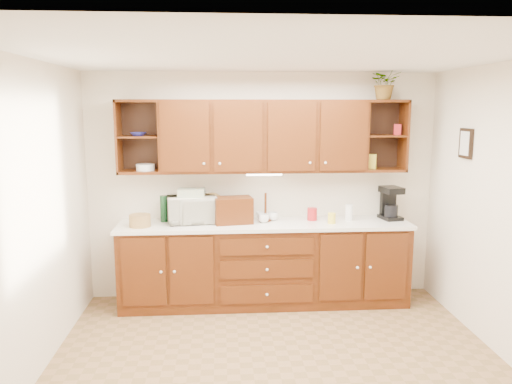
{
  "coord_description": "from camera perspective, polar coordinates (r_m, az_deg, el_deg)",
  "views": [
    {
      "loc": [
        -0.47,
        -3.95,
        2.21
      ],
      "look_at": [
        -0.12,
        1.15,
        1.34
      ],
      "focal_mm": 35.0,
      "sensor_mm": 36.0,
      "label": 1
    }
  ],
  "objects": [
    {
      "name": "towel_stack",
      "position": [
        5.55,
        -7.39,
        -0.09
      ],
      "size": [
        0.3,
        0.23,
        0.09
      ],
      "primitive_type": "cube",
      "rotation": [
        0.0,
        0.0,
        -0.05
      ],
      "color": "#DCC167",
      "rests_on": "microwave"
    },
    {
      "name": "base_cabinets",
      "position": [
        5.7,
        0.97,
        -8.29
      ],
      "size": [
        3.2,
        0.6,
        0.9
      ],
      "primitive_type": "cube",
      "color": "#371906",
      "rests_on": "floor"
    },
    {
      "name": "coffee_maker",
      "position": [
        5.92,
        15.09,
        -1.26
      ],
      "size": [
        0.25,
        0.29,
        0.38
      ],
      "rotation": [
        0.0,
        0.0,
        0.19
      ],
      "color": "black",
      "rests_on": "countertop"
    },
    {
      "name": "pantry_box_yellow",
      "position": [
        5.82,
        13.13,
        3.42
      ],
      "size": [
        0.11,
        0.1,
        0.16
      ],
      "primitive_type": "cube",
      "rotation": [
        0.0,
        0.0,
        -0.42
      ],
      "color": "yellow",
      "rests_on": "upper_cabinets"
    },
    {
      "name": "microwave",
      "position": [
        5.59,
        -7.35,
        -2.0
      ],
      "size": [
        0.58,
        0.44,
        0.29
      ],
      "primitive_type": "imported",
      "rotation": [
        0.0,
        0.0,
        0.18
      ],
      "color": "beige",
      "rests_on": "countertop"
    },
    {
      "name": "upper_cabinets",
      "position": [
        5.57,
        0.99,
        6.42
      ],
      "size": [
        3.2,
        0.33,
        0.8
      ],
      "color": "#371906",
      "rests_on": "back_wall"
    },
    {
      "name": "floor",
      "position": [
        4.55,
        2.61,
        -19.36
      ],
      "size": [
        4.0,
        4.0,
        0.0
      ],
      "primitive_type": "plane",
      "color": "olive",
      "rests_on": "ground"
    },
    {
      "name": "bread_box",
      "position": [
        5.52,
        -2.65,
        -2.09
      ],
      "size": [
        0.45,
        0.32,
        0.29
      ],
      "primitive_type": "cube",
      "rotation": [
        0.0,
        0.0,
        0.16
      ],
      "color": "#371906",
      "rests_on": "countertop"
    },
    {
      "name": "back_wall",
      "position": [
        5.79,
        0.74,
        0.65
      ],
      "size": [
        4.0,
        0.0,
        4.0
      ],
      "primitive_type": "plane",
      "rotation": [
        1.57,
        0.0,
        0.0
      ],
      "color": "beige",
      "rests_on": "floor"
    },
    {
      "name": "bowl_stack",
      "position": [
        5.61,
        -13.31,
        6.46
      ],
      "size": [
        0.21,
        0.21,
        0.04
      ],
      "primitive_type": "imported",
      "rotation": [
        0.0,
        0.0,
        -0.42
      ],
      "color": "navy",
      "rests_on": "upper_cabinets"
    },
    {
      "name": "pantry_box_red",
      "position": [
        5.88,
        15.87,
        6.88
      ],
      "size": [
        0.1,
        0.09,
        0.12
      ],
      "primitive_type": "cube",
      "rotation": [
        0.0,
        0.0,
        -0.33
      ],
      "color": "#AD191E",
      "rests_on": "upper_cabinets"
    },
    {
      "name": "wine_bottle",
      "position": [
        5.67,
        -10.51,
        -1.89
      ],
      "size": [
        0.1,
        0.1,
        0.3
      ],
      "primitive_type": "cylinder",
      "rotation": [
        0.0,
        0.0,
        -0.34
      ],
      "color": "black",
      "rests_on": "countertop"
    },
    {
      "name": "potted_plant",
      "position": [
        5.79,
        14.57,
        12.0
      ],
      "size": [
        0.34,
        0.3,
        0.37
      ],
      "primitive_type": "imported",
      "rotation": [
        0.0,
        0.0,
        -0.04
      ],
      "color": "#999999",
      "rests_on": "upper_cabinets"
    },
    {
      "name": "countertop",
      "position": [
        5.56,
        1.0,
        -3.72
      ],
      "size": [
        3.24,
        0.64,
        0.04
      ],
      "primitive_type": "cube",
      "color": "silver",
      "rests_on": "base_cabinets"
    },
    {
      "name": "framed_picture",
      "position": [
        5.45,
        22.87,
        5.14
      ],
      "size": [
        0.03,
        0.24,
        0.3
      ],
      "primitive_type": "cube",
      "color": "black",
      "rests_on": "right_wall"
    },
    {
      "name": "mug_tree",
      "position": [
        5.64,
        1.09,
        -2.82
      ],
      "size": [
        0.28,
        0.28,
        0.32
      ],
      "rotation": [
        0.0,
        0.0,
        0.19
      ],
      "color": "#371906",
      "rests_on": "countertop"
    },
    {
      "name": "woven_tray",
      "position": [
        5.71,
        -5.06,
        -3.12
      ],
      "size": [
        0.33,
        0.18,
        0.32
      ],
      "primitive_type": "cylinder",
      "rotation": [
        1.36,
        0.0,
        -0.31
      ],
      "color": "#9E7741",
      "rests_on": "countertop"
    },
    {
      "name": "undercabinet_light",
      "position": [
        5.56,
        0.93,
        2.03
      ],
      "size": [
        0.4,
        0.05,
        0.02
      ],
      "primitive_type": "cube",
      "color": "white",
      "rests_on": "upper_cabinets"
    },
    {
      "name": "plate_stack",
      "position": [
        5.64,
        -12.52,
        2.78
      ],
      "size": [
        0.27,
        0.27,
        0.07
      ],
      "primitive_type": "cylinder",
      "rotation": [
        0.0,
        0.0,
        0.42
      ],
      "color": "white",
      "rests_on": "upper_cabinets"
    },
    {
      "name": "canister_red",
      "position": [
        5.7,
        6.43,
        -2.52
      ],
      "size": [
        0.12,
        0.12,
        0.14
      ],
      "primitive_type": "cylinder",
      "rotation": [
        0.0,
        0.0,
        -0.06
      ],
      "color": "#AD191E",
      "rests_on": "countertop"
    },
    {
      "name": "wicker_basket",
      "position": [
        5.51,
        -13.12,
        -3.2
      ],
      "size": [
        0.3,
        0.3,
        0.13
      ],
      "primitive_type": "cylinder",
      "rotation": [
        0.0,
        0.0,
        0.39
      ],
      "color": "#9E7741",
      "rests_on": "countertop"
    },
    {
      "name": "left_wall",
      "position": [
        4.34,
        -24.57,
        -3.31
      ],
      "size": [
        0.0,
        3.5,
        3.5
      ],
      "primitive_type": "plane",
      "rotation": [
        1.57,
        0.0,
        1.57
      ],
      "color": "beige",
      "rests_on": "floor"
    },
    {
      "name": "ceiling",
      "position": [
        4.0,
        2.9,
        15.28
      ],
      "size": [
        4.0,
        4.0,
        0.0
      ],
      "primitive_type": "plane",
      "rotation": [
        3.14,
        0.0,
        0.0
      ],
      "color": "white",
      "rests_on": "back_wall"
    },
    {
      "name": "canister_yellow",
      "position": [
        5.57,
        8.64,
        -2.98
      ],
      "size": [
        0.09,
        0.09,
        0.12
      ],
      "primitive_type": "cylinder",
      "rotation": [
        0.0,
        0.0,
        0.07
      ],
      "color": "yellow",
      "rests_on": "countertop"
    },
    {
      "name": "canister_white",
      "position": [
        5.74,
        10.59,
        -2.33
      ],
      "size": [
        0.09,
        0.09,
        0.18
      ],
      "primitive_type": "cylinder",
      "rotation": [
        0.0,
        0.0,
        0.04
      ],
      "color": "white",
      "rests_on": "countertop"
    }
  ]
}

